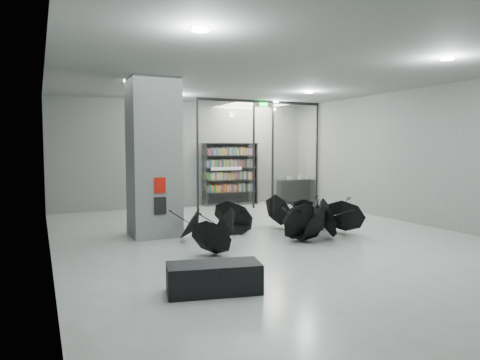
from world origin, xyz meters
name	(u,v)px	position (x,y,z in m)	size (l,w,h in m)	color
room	(278,123)	(0.00, 0.00, 2.84)	(14.00, 14.02, 4.01)	gray
column	(154,158)	(-2.50, 2.00, 2.00)	(1.20, 1.20, 4.00)	slate
fire_cabinet	(160,185)	(-2.50, 1.38, 1.35)	(0.28, 0.04, 0.38)	#A50A07
info_panel	(160,206)	(-2.50, 1.38, 0.85)	(0.30, 0.03, 0.42)	black
exit_sign	(264,105)	(2.40, 5.30, 3.82)	(0.30, 0.06, 0.15)	#0CE533
glass_partition	(261,150)	(2.39, 5.50, 2.18)	(5.06, 0.08, 4.00)	silver
bench	(214,278)	(-2.73, -2.82, 0.23)	(1.45, 0.62, 0.47)	black
bookshelf	(230,174)	(1.69, 6.75, 1.22)	(2.21, 0.44, 2.44)	black
shop_counter	(298,191)	(4.39, 6.09, 0.48)	(1.60, 0.64, 0.96)	black
umbrella_cluster	(287,224)	(0.53, 0.45, 0.31)	(5.46, 3.56, 1.34)	black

